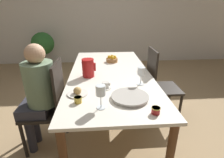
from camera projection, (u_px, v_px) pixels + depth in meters
ground_plane at (110, 121)px, 2.48m from camera, size 20.00×20.00×0.00m
wall_back at (103, 14)px, 4.63m from camera, size 10.00×0.06×2.60m
dining_table at (110, 79)px, 2.23m from camera, size 0.99×2.10×0.74m
chair_person_side at (50, 105)px, 1.88m from camera, size 0.42×0.42×1.01m
chair_opposite at (159, 84)px, 2.40m from camera, size 0.42×0.42×1.01m
person_seated at (38, 91)px, 1.79m from camera, size 0.39×0.41×1.20m
red_pitcher at (88, 68)px, 2.05m from camera, size 0.16×0.14×0.21m
wine_glass_water at (141, 72)px, 1.82m from camera, size 0.08×0.08×0.20m
wine_glass_juice at (101, 92)px, 1.39m from camera, size 0.08×0.08×0.20m
teacup_near_person at (105, 86)px, 1.78m from camera, size 0.12×0.12×0.07m
serving_tray at (130, 97)px, 1.59m from camera, size 0.34×0.34×0.03m
bread_plate at (78, 92)px, 1.66m from camera, size 0.20×0.20×0.08m
jam_jar_amber at (78, 99)px, 1.52m from camera, size 0.07×0.07×0.05m
jam_jar_red at (156, 110)px, 1.36m from camera, size 0.07×0.07×0.05m
fruit_bowl at (112, 59)px, 2.61m from camera, size 0.17×0.17×0.10m
potted_plant at (43, 46)px, 4.37m from camera, size 0.55×0.55×0.92m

